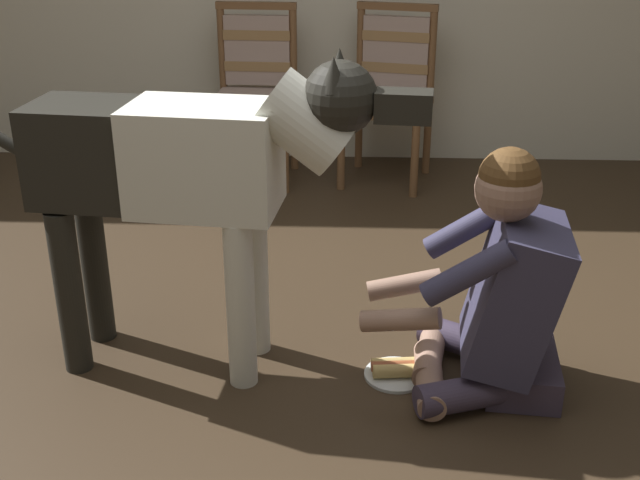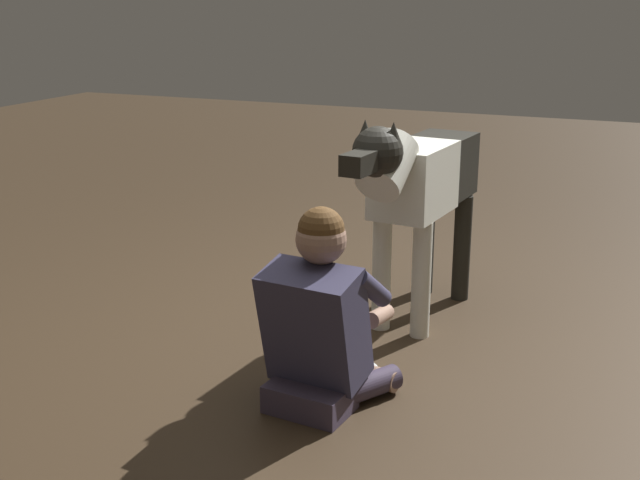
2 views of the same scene
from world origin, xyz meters
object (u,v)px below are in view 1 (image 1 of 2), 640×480
person_sitting_on_floor (498,294)px  large_dog (189,168)px  dining_chair_right_of_pair (390,85)px  hot_dog_on_plate (396,370)px  dining_chair_left_of_pair (255,84)px

person_sitting_on_floor → large_dog: large_dog is taller
dining_chair_right_of_pair → hot_dog_on_plate: dining_chair_right_of_pair is taller
dining_chair_right_of_pair → large_dog: 2.19m
dining_chair_left_of_pair → dining_chair_right_of_pair: same height
person_sitting_on_floor → large_dog: bearing=173.9°
dining_chair_left_of_pair → person_sitting_on_floor: bearing=-64.0°
dining_chair_left_of_pair → person_sitting_on_floor: dining_chair_left_of_pair is taller
large_dog → dining_chair_right_of_pair: bearing=70.1°
dining_chair_left_of_pair → large_dog: (0.03, -2.05, 0.20)m
dining_chair_right_of_pair → large_dog: large_dog is taller
hot_dog_on_plate → large_dog: bearing=173.9°
dining_chair_right_of_pair → hot_dog_on_plate: (-0.04, -2.12, -0.52)m
person_sitting_on_floor → dining_chair_right_of_pair: bearing=97.4°
person_sitting_on_floor → large_dog: size_ratio=0.58×
dining_chair_right_of_pair → large_dog: bearing=-109.9°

